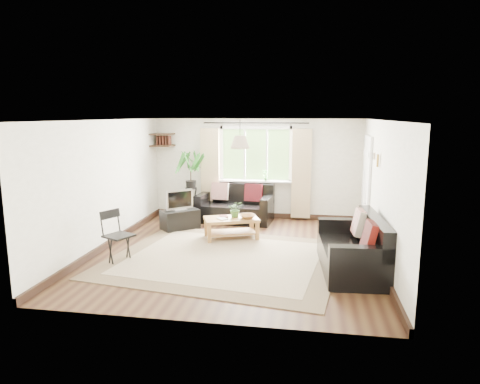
% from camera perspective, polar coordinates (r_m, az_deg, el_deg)
% --- Properties ---
extents(floor, '(5.50, 5.50, 0.00)m').
position_cam_1_polar(floor, '(7.96, -0.47, -7.97)').
color(floor, black).
rests_on(floor, ground).
extents(ceiling, '(5.50, 5.50, 0.00)m').
position_cam_1_polar(ceiling, '(7.56, -0.50, 9.58)').
color(ceiling, white).
rests_on(ceiling, floor).
extents(wall_back, '(5.00, 0.02, 2.40)m').
position_cam_1_polar(wall_back, '(10.36, 2.11, 3.11)').
color(wall_back, beige).
rests_on(wall_back, floor).
extents(wall_front, '(5.00, 0.02, 2.40)m').
position_cam_1_polar(wall_front, '(5.04, -5.84, -4.64)').
color(wall_front, beige).
rests_on(wall_front, floor).
extents(wall_left, '(0.02, 5.50, 2.40)m').
position_cam_1_polar(wall_left, '(8.46, -17.43, 1.01)').
color(wall_left, beige).
rests_on(wall_left, floor).
extents(wall_right, '(0.02, 5.50, 2.40)m').
position_cam_1_polar(wall_right, '(7.65, 18.29, 0.03)').
color(wall_right, beige).
rests_on(wall_right, floor).
extents(rug, '(4.29, 3.82, 0.02)m').
position_cam_1_polar(rug, '(7.60, -2.14, -8.79)').
color(rug, beige).
rests_on(rug, floor).
extents(window, '(2.50, 0.16, 2.16)m').
position_cam_1_polar(window, '(10.28, 2.10, 5.02)').
color(window, white).
rests_on(window, wall_back).
extents(door, '(0.06, 0.96, 2.06)m').
position_cam_1_polar(door, '(9.34, 16.47, 0.66)').
color(door, silver).
rests_on(door, wall_right).
extents(corner_shelf, '(0.50, 0.50, 0.34)m').
position_cam_1_polar(corner_shelf, '(10.57, -10.31, 6.85)').
color(corner_shelf, black).
rests_on(corner_shelf, wall_back).
extents(pendant_lamp, '(0.36, 0.36, 0.54)m').
position_cam_1_polar(pendant_lamp, '(7.96, -0.00, 7.10)').
color(pendant_lamp, beige).
rests_on(pendant_lamp, ceiling).
extents(wall_sconce, '(0.12, 0.12, 0.28)m').
position_cam_1_polar(wall_sconce, '(7.87, 17.68, 4.31)').
color(wall_sconce, beige).
rests_on(wall_sconce, wall_right).
extents(sofa_back, '(1.82, 1.03, 0.82)m').
position_cam_1_polar(sofa_back, '(10.07, -0.71, -1.64)').
color(sofa_back, black).
rests_on(sofa_back, floor).
extents(sofa_right, '(1.89, 1.05, 0.86)m').
position_cam_1_polar(sofa_right, '(7.13, 14.62, -6.89)').
color(sofa_right, black).
rests_on(sofa_right, floor).
extents(coffee_table, '(1.21, 0.93, 0.44)m').
position_cam_1_polar(coffee_table, '(8.71, -1.17, -4.85)').
color(coffee_table, brown).
rests_on(coffee_table, floor).
extents(table_plant, '(0.35, 0.32, 0.33)m').
position_cam_1_polar(table_plant, '(8.68, -0.61, -2.30)').
color(table_plant, '#3B692A').
rests_on(table_plant, coffee_table).
extents(bowl, '(0.41, 0.41, 0.08)m').
position_cam_1_polar(bowl, '(8.62, 0.98, -3.26)').
color(bowl, olive).
rests_on(bowl, coffee_table).
extents(book_a, '(0.27, 0.28, 0.02)m').
position_cam_1_polar(book_a, '(8.52, -2.85, -3.64)').
color(book_a, silver).
rests_on(book_a, coffee_table).
extents(book_b, '(0.22, 0.25, 0.02)m').
position_cam_1_polar(book_b, '(8.73, -2.70, -3.28)').
color(book_b, '#562622').
rests_on(book_b, coffee_table).
extents(tv_stand, '(0.89, 0.86, 0.43)m').
position_cam_1_polar(tv_stand, '(9.54, -8.00, -3.64)').
color(tv_stand, black).
rests_on(tv_stand, floor).
extents(tv, '(0.59, 0.56, 0.47)m').
position_cam_1_polar(tv, '(9.44, -8.07, -0.99)').
color(tv, '#A5A5AA').
rests_on(tv, tv_stand).
extents(palm_stand, '(0.73, 0.73, 1.64)m').
position_cam_1_polar(palm_stand, '(10.35, -6.55, 0.91)').
color(palm_stand, black).
rests_on(palm_stand, floor).
extents(folding_chair, '(0.61, 0.61, 0.88)m').
position_cam_1_polar(folding_chair, '(7.61, -15.85, -5.76)').
color(folding_chair, black).
rests_on(folding_chair, floor).
extents(sill_plant, '(0.14, 0.10, 0.27)m').
position_cam_1_polar(sill_plant, '(10.23, 3.41, 2.25)').
color(sill_plant, '#2D6023').
rests_on(sill_plant, window).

